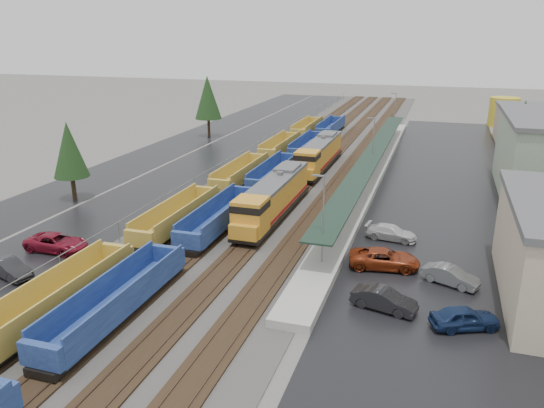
{
  "coord_description": "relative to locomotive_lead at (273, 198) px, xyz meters",
  "views": [
    {
      "loc": [
        17.69,
        -18.84,
        18.54
      ],
      "look_at": [
        2.25,
        29.36,
        2.0
      ],
      "focal_mm": 35.0,
      "sensor_mm": 36.0,
      "label": 1
    }
  ],
  "objects": [
    {
      "name": "ground",
      "position": [
        -2.0,
        -30.38,
        -2.3
      ],
      "size": [
        360.0,
        360.0,
        0.0
      ],
      "primitive_type": "plane",
      "color": "#56544F",
      "rests_on": "ground"
    },
    {
      "name": "ballast_strip",
      "position": [
        -2.0,
        29.62,
        -2.26
      ],
      "size": [
        20.0,
        160.0,
        0.08
      ],
      "primitive_type": "cube",
      "color": "#302D2B",
      "rests_on": "ground"
    },
    {
      "name": "trackbed",
      "position": [
        -2.0,
        29.62,
        -2.14
      ],
      "size": [
        14.6,
        160.0,
        0.22
      ],
      "color": "black",
      "rests_on": "ground"
    },
    {
      "name": "west_parking_lot",
      "position": [
        -17.0,
        29.62,
        -2.29
      ],
      "size": [
        10.0,
        160.0,
        0.02
      ],
      "primitive_type": "cube",
      "color": "black",
      "rests_on": "ground"
    },
    {
      "name": "west_road",
      "position": [
        -27.0,
        29.62,
        -2.29
      ],
      "size": [
        9.0,
        160.0,
        0.02
      ],
      "primitive_type": "cube",
      "color": "black",
      "rests_on": "ground"
    },
    {
      "name": "east_commuter_lot",
      "position": [
        17.0,
        19.62,
        -2.29
      ],
      "size": [
        16.0,
        100.0,
        0.02
      ],
      "primitive_type": "cube",
      "color": "black",
      "rests_on": "ground"
    },
    {
      "name": "station_platform",
      "position": [
        7.5,
        19.63,
        -1.57
      ],
      "size": [
        3.0,
        80.0,
        8.0
      ],
      "color": "#9E9B93",
      "rests_on": "ground"
    },
    {
      "name": "chainlink_fence",
      "position": [
        -11.5,
        28.06,
        -0.69
      ],
      "size": [
        0.08,
        160.04,
        2.02
      ],
      "color": "gray",
      "rests_on": "ground"
    },
    {
      "name": "distant_hills",
      "position": [
        42.79,
        180.31,
        -2.3
      ],
      "size": [
        301.0,
        140.0,
        25.2
      ],
      "color": "#465844",
      "rests_on": "ground"
    },
    {
      "name": "tree_west_near",
      "position": [
        -24.0,
        -0.38,
        3.52
      ],
      "size": [
        3.96,
        3.96,
        9.0
      ],
      "color": "#332316",
      "rests_on": "ground"
    },
    {
      "name": "tree_west_far",
      "position": [
        -25.0,
        39.62,
        4.83
      ],
      "size": [
        4.84,
        4.84,
        11.0
      ],
      "color": "#332316",
      "rests_on": "ground"
    },
    {
      "name": "tree_east",
      "position": [
        26.0,
        27.62,
        4.17
      ],
      "size": [
        4.4,
        4.4,
        10.0
      ],
      "color": "#332316",
      "rests_on": "ground"
    },
    {
      "name": "locomotive_lead",
      "position": [
        0.0,
        0.0,
        0.0
      ],
      "size": [
        2.87,
        18.93,
        4.28
      ],
      "color": "black",
      "rests_on": "ground"
    },
    {
      "name": "locomotive_trail",
      "position": [
        0.0,
        21.0,
        0.0
      ],
      "size": [
        2.87,
        18.93,
        4.28
      ],
      "color": "black",
      "rests_on": "ground"
    },
    {
      "name": "well_string_yellow",
      "position": [
        -8.0,
        3.12,
        -1.09
      ],
      "size": [
        2.78,
        101.26,
        2.46
      ],
      "color": "#B38F31",
      "rests_on": "ground"
    },
    {
      "name": "well_string_blue",
      "position": [
        -4.0,
        4.44,
        -1.09
      ],
      "size": [
        2.76,
        103.52,
        2.45
      ],
      "color": "navy",
      "rests_on": "ground"
    },
    {
      "name": "storage_tank",
      "position": [
        27.59,
        68.28,
        0.61
      ],
      "size": [
        5.82,
        5.82,
        5.82
      ],
      "primitive_type": "cylinder",
      "color": "gold",
      "rests_on": "ground"
    },
    {
      "name": "parked_car_west_b",
      "position": [
        -15.77,
        -19.24,
        -1.56
      ],
      "size": [
        2.71,
        4.73,
        1.47
      ],
      "primitive_type": "imported",
      "rotation": [
        0.0,
        0.0,
        1.3
      ],
      "color": "black",
      "rests_on": "ground"
    },
    {
      "name": "parked_car_west_c",
      "position": [
        -15.67,
        -13.75,
        -1.52
      ],
      "size": [
        2.68,
        5.64,
        1.55
      ],
      "primitive_type": "imported",
      "rotation": [
        0.0,
        0.0,
        1.59
      ],
      "color": "maroon",
      "rests_on": "ground"
    },
    {
      "name": "parked_car_east_a",
      "position": [
        13.07,
        -15.44,
        -1.55
      ],
      "size": [
        2.6,
        4.8,
        1.5
      ],
      "primitive_type": "imported",
      "rotation": [
        0.0,
        0.0,
        1.34
      ],
      "color": "black",
      "rests_on": "ground"
    },
    {
      "name": "parked_car_east_b",
      "position": [
        12.32,
        -8.49,
        -1.5
      ],
      "size": [
        3.46,
        6.05,
        1.59
      ],
      "primitive_type": "imported",
      "rotation": [
        0.0,
        0.0,
        1.72
      ],
      "color": "maroon",
      "rests_on": "ground"
    },
    {
      "name": "parked_car_east_c",
      "position": [
        12.22,
        -1.99,
        -1.61
      ],
      "size": [
        2.54,
        4.95,
        1.37
      ],
      "primitive_type": "imported",
      "rotation": [
        0.0,
        0.0,
        1.44
      ],
      "color": "beige",
      "rests_on": "ground"
    },
    {
      "name": "parked_car_east_d",
      "position": [
        18.36,
        -16.35,
        -1.54
      ],
      "size": [
        3.4,
        4.79,
        1.52
      ],
      "primitive_type": "imported",
      "rotation": [
        0.0,
        0.0,
        1.97
      ],
      "color": "#132449",
      "rests_on": "ground"
    },
    {
      "name": "parked_car_east_e",
      "position": [
        17.48,
        -9.98,
        -1.59
      ],
      "size": [
        3.03,
        4.52,
        1.41
      ],
      "primitive_type": "imported",
      "rotation": [
        0.0,
        0.0,
        1.17
      ],
      "color": "#5B5E60",
      "rests_on": "ground"
    }
  ]
}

